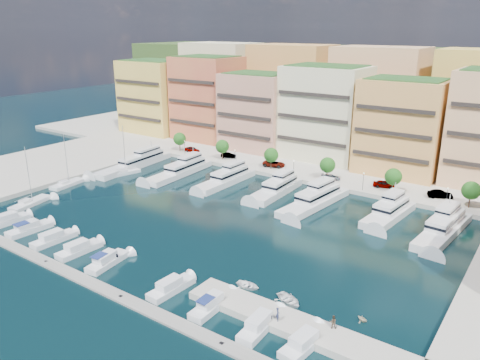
{
  "coord_description": "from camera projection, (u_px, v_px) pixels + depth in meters",
  "views": [
    {
      "loc": [
        53.12,
        -67.54,
        36.78
      ],
      "look_at": [
        -0.52,
        8.73,
        6.0
      ],
      "focal_mm": 35.0,
      "sensor_mm": 36.0,
      "label": 1
    }
  ],
  "objects": [
    {
      "name": "ground",
      "position": [
        217.0,
        220.0,
        93.01
      ],
      "size": [
        400.0,
        400.0,
        0.0
      ],
      "primitive_type": "plane",
      "color": "black",
      "rests_on": "ground"
    },
    {
      "name": "north_quay",
      "position": [
        343.0,
        154.0,
        141.16
      ],
      "size": [
        220.0,
        64.0,
        2.0
      ],
      "primitive_type": "cube",
      "color": "#9E998E",
      "rests_on": "ground"
    },
    {
      "name": "west_quay",
      "position": [
        8.0,
        176.0,
        120.67
      ],
      "size": [
        34.0,
        76.0,
        2.0
      ],
      "primitive_type": "cube",
      "color": "#9E998E",
      "rests_on": "ground"
    },
    {
      "name": "hillside",
      "position": [
        393.0,
        127.0,
        178.45
      ],
      "size": [
        240.0,
        40.0,
        58.0
      ],
      "primitive_type": "cube",
      "color": "#263D19",
      "rests_on": "ground"
    },
    {
      "name": "south_pontoon",
      "position": [
        81.0,
        279.0,
        71.35
      ],
      "size": [
        72.0,
        2.2,
        0.35
      ],
      "primitive_type": "cube",
      "color": "gray",
      "rests_on": "ground"
    },
    {
      "name": "finger_pier",
      "position": [
        297.0,
        330.0,
        59.53
      ],
      "size": [
        32.0,
        5.0,
        2.0
      ],
      "primitive_type": "cube",
      "color": "#9E998E",
      "rests_on": "ground"
    },
    {
      "name": "apartment_0",
      "position": [
        155.0,
        96.0,
        163.72
      ],
      "size": [
        22.0,
        16.5,
        24.8
      ],
      "color": "#E8C255",
      "rests_on": "north_quay"
    },
    {
      "name": "apartment_1",
      "position": [
        207.0,
        98.0,
        152.94
      ],
      "size": [
        20.0,
        16.5,
        26.8
      ],
      "color": "#BE763F",
      "rests_on": "north_quay"
    },
    {
      "name": "apartment_2",
      "position": [
        258.0,
        112.0,
        140.54
      ],
      "size": [
        20.0,
        15.5,
        22.8
      ],
      "color": "tan",
      "rests_on": "north_quay"
    },
    {
      "name": "apartment_3",
      "position": [
        325.0,
        113.0,
        130.15
      ],
      "size": [
        22.0,
        16.5,
        25.8
      ],
      "color": "beige",
      "rests_on": "north_quay"
    },
    {
      "name": "apartment_4",
      "position": [
        402.0,
        127.0,
        116.89
      ],
      "size": [
        20.0,
        15.5,
        23.8
      ],
      "color": "#DF9B53",
      "rests_on": "north_quay"
    },
    {
      "name": "backblock_0",
      "position": [
        221.0,
        84.0,
        175.52
      ],
      "size": [
        26.0,
        18.0,
        30.0
      ],
      "primitive_type": "cube",
      "color": "beige",
      "rests_on": "north_quay"
    },
    {
      "name": "backblock_1",
      "position": [
        291.0,
        90.0,
        159.13
      ],
      "size": [
        26.0,
        18.0,
        30.0
      ],
      "primitive_type": "cube",
      "color": "#DF9B53",
      "rests_on": "north_quay"
    },
    {
      "name": "backblock_2",
      "position": [
        378.0,
        98.0,
        142.74
      ],
      "size": [
        26.0,
        18.0,
        30.0
      ],
      "primitive_type": "cube",
      "color": "tan",
      "rests_on": "north_quay"
    },
    {
      "name": "tree_0",
      "position": [
        180.0,
        139.0,
        139.39
      ],
      "size": [
        3.8,
        3.8,
        5.65
      ],
      "color": "#473323",
      "rests_on": "north_quay"
    },
    {
      "name": "tree_1",
      "position": [
        222.0,
        146.0,
        130.65
      ],
      "size": [
        3.8,
        3.8,
        5.65
      ],
      "color": "#473323",
      "rests_on": "north_quay"
    },
    {
      "name": "tree_2",
      "position": [
        271.0,
        155.0,
        121.91
      ],
      "size": [
        3.8,
        3.8,
        5.65
      ],
      "color": "#473323",
      "rests_on": "north_quay"
    },
    {
      "name": "tree_3",
      "position": [
        328.0,
        165.0,
        113.17
      ],
      "size": [
        3.8,
        3.8,
        5.65
      ],
      "color": "#473323",
      "rests_on": "north_quay"
    },
    {
      "name": "tree_4",
      "position": [
        393.0,
        177.0,
        104.43
      ],
      "size": [
        3.8,
        3.8,
        5.65
      ],
      "color": "#473323",
      "rests_on": "north_quay"
    },
    {
      "name": "tree_5",
      "position": [
        471.0,
        190.0,
        95.69
      ],
      "size": [
        3.8,
        3.8,
        5.65
      ],
      "color": "#473323",
      "rests_on": "north_quay"
    },
    {
      "name": "lamppost_0",
      "position": [
        185.0,
        145.0,
        135.71
      ],
      "size": [
        0.3,
        0.3,
        4.2
      ],
      "color": "black",
      "rests_on": "north_quay"
    },
    {
      "name": "lamppost_1",
      "position": [
        235.0,
        155.0,
        125.88
      ],
      "size": [
        0.3,
        0.3,
        4.2
      ],
      "color": "black",
      "rests_on": "north_quay"
    },
    {
      "name": "lamppost_2",
      "position": [
        294.0,
        166.0,
        116.04
      ],
      "size": [
        0.3,
        0.3,
        4.2
      ],
      "color": "black",
      "rests_on": "north_quay"
    },
    {
      "name": "lamppost_3",
      "position": [
        363.0,
        178.0,
        106.21
      ],
      "size": [
        0.3,
        0.3,
        4.2
      ],
      "color": "black",
      "rests_on": "north_quay"
    },
    {
      "name": "lamppost_4",
      "position": [
        447.0,
        194.0,
        96.37
      ],
      "size": [
        0.3,
        0.3,
        4.2
      ],
      "color": "black",
      "rests_on": "north_quay"
    },
    {
      "name": "yacht_0",
      "position": [
        137.0,
        162.0,
        128.18
      ],
      "size": [
        6.58,
        26.47,
        7.3
      ],
      "color": "silver",
      "rests_on": "ground"
    },
    {
      "name": "yacht_1",
      "position": [
        181.0,
        170.0,
        121.43
      ],
      "size": [
        5.78,
        22.69,
        7.3
      ],
      "color": "silver",
      "rests_on": "ground"
    },
    {
      "name": "yacht_2",
      "position": [
        227.0,
        178.0,
        114.81
      ],
      "size": [
        4.69,
        19.87,
        7.3
      ],
      "color": "silver",
      "rests_on": "ground"
    },
    {
      "name": "yacht_3",
      "position": [
        277.0,
        188.0,
        107.85
      ],
      "size": [
        5.19,
        18.29,
        7.3
      ],
      "color": "silver",
      "rests_on": "ground"
    },
    {
      "name": "yacht_4",
      "position": [
        316.0,
        200.0,
        100.66
      ],
      "size": [
        7.13,
        22.26,
        7.3
      ],
      "color": "silver",
      "rests_on": "ground"
    },
    {
      "name": "yacht_5",
      "position": [
        390.0,
        212.0,
        94.06
      ],
      "size": [
        6.23,
        17.3,
        7.3
      ],
      "color": "silver",
      "rests_on": "ground"
    },
    {
      "name": "yacht_6",
      "position": [
        444.0,
        227.0,
        86.78
      ],
      "size": [
        6.44,
        21.15,
        7.3
      ],
      "color": "silver",
      "rests_on": "ground"
    },
    {
      "name": "cruiser_0",
      "position": [
        9.0,
        220.0,
        91.53
      ],
      "size": [
        2.97,
        7.61,
        2.55
      ],
      "color": "silver",
      "rests_on": "ground"
    },
    {
      "name": "cruiser_1",
      "position": [
        29.0,
        229.0,
        87.67
      ],
      "size": [
        3.29,
        8.38,
        2.66
      ],
      "color": "silver",
      "rests_on": "ground"
    },
    {
      "name": "cruiser_2",
      "position": [
        54.0,
        239.0,
        83.51
      ],
      "size": [
        2.83,
        8.16,
        2.55
      ],
      "color": "silver",
      "rests_on": "ground"
    },
    {
      "name": "cruiser_3",
      "position": [
        79.0,
        250.0,
        79.57
      ],
      "size": [
        2.97,
        8.01,
        2.55
      ],
      "color": "silver",
      "rests_on": "ground"
    },
    {
      "name": "cruiser_4",
      "position": [
        107.0,
        261.0,
        75.56
      ],
      "size": [
        3.55,
        8.13,
        2.66
      ],
      "color": "silver",
      "rests_on": "ground"
    },
    {
      "name": "cruiser_6",
      "position": [
        171.0,
        288.0,
        67.94
      ],
      "size": [
        2.85,
        7.93,
        2.55
      ],
      "color": "silver",
      "rests_on": "ground"
    },
    {
      "name": "cruiser_7",
      "position": [
        212.0,
        305.0,
        63.76
      ],
      "size": [
        2.47,
        7.98,
        2.66
      ],
      "color": "silver",
      "rests_on": "ground"
    },
    {
      "name": "cruiser_8",
      "position": [
        260.0,
        325.0,
        59.5
      ],
      "size": [
        2.76,
        8.25,
        2.55
      ],
      "color": "silver",
      "rests_on": "ground"
    },
    {
      "name": "cruiser_9",
      "position": [
        304.0,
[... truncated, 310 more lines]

